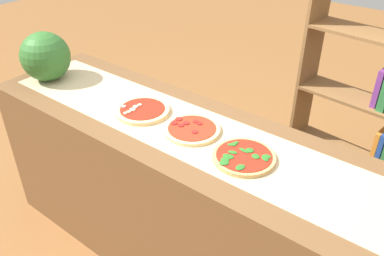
{
  "coord_description": "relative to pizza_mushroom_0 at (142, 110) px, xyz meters",
  "views": [
    {
      "loc": [
        0.96,
        -1.24,
        1.92
      ],
      "look_at": [
        0.0,
        0.0,
        0.92
      ],
      "focal_mm": 37.36,
      "sensor_mm": 36.0,
      "label": 1
    }
  ],
  "objects": [
    {
      "name": "counter",
      "position": [
        0.31,
        0.01,
        -0.47
      ],
      "size": [
        2.39,
        0.64,
        0.9
      ],
      "primitive_type": "cube",
      "color": "brown",
      "rests_on": "ground_plane"
    },
    {
      "name": "parchment_paper",
      "position": [
        0.31,
        0.01,
        -0.01
      ],
      "size": [
        2.24,
        0.41,
        0.0
      ],
      "primitive_type": "cube",
      "color": "tan",
      "rests_on": "counter"
    },
    {
      "name": "pizza_mushroom_0",
      "position": [
        0.0,
        0.0,
        0.0
      ],
      "size": [
        0.27,
        0.27,
        0.03
      ],
      "color": "#E5C17F",
      "rests_on": "parchment_paper"
    },
    {
      "name": "pizza_pepperoni_1",
      "position": [
        0.3,
        0.01,
        -0.0
      ],
      "size": [
        0.26,
        0.26,
        0.02
      ],
      "color": "#E5C17F",
      "rests_on": "parchment_paper"
    },
    {
      "name": "pizza_spinach_2",
      "position": [
        0.61,
        -0.02,
        -0.0
      ],
      "size": [
        0.27,
        0.27,
        0.03
      ],
      "color": "tan",
      "rests_on": "parchment_paper"
    },
    {
      "name": "watermelon",
      "position": [
        -0.71,
        -0.05,
        0.13
      ],
      "size": [
        0.28,
        0.28,
        0.28
      ],
      "primitive_type": "sphere",
      "color": "#2D6628",
      "rests_on": "counter"
    },
    {
      "name": "bookshelf",
      "position": [
        0.92,
        1.02,
        -0.17
      ],
      "size": [
        0.81,
        0.32,
        1.59
      ],
      "color": "brown",
      "rests_on": "ground_plane"
    }
  ]
}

